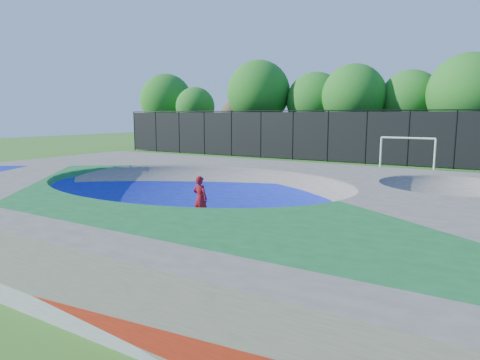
% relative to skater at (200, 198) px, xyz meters
% --- Properties ---
extents(ground, '(120.00, 120.00, 0.00)m').
position_rel_skater_xyz_m(ground, '(0.04, -0.41, -0.79)').
color(ground, '#2D651C').
rests_on(ground, ground).
extents(skate_deck, '(22.00, 14.00, 1.50)m').
position_rel_skater_xyz_m(skate_deck, '(0.04, -0.41, -0.04)').
color(skate_deck, gray).
rests_on(skate_deck, ground).
extents(skater, '(0.59, 0.40, 1.58)m').
position_rel_skater_xyz_m(skater, '(0.00, 0.00, 0.00)').
color(skater, red).
rests_on(skater, ground).
extents(skateboard, '(0.79, 0.27, 0.05)m').
position_rel_skater_xyz_m(skateboard, '(0.00, 0.00, -0.76)').
color(skateboard, black).
rests_on(skateboard, ground).
extents(soccer_goal, '(3.42, 0.12, 2.26)m').
position_rel_skater_xyz_m(soccer_goal, '(3.58, 17.35, 0.78)').
color(soccer_goal, silver).
rests_on(soccer_goal, ground).
extents(fence, '(48.09, 0.09, 4.04)m').
position_rel_skater_xyz_m(fence, '(0.04, 20.59, 1.31)').
color(fence, black).
rests_on(fence, ground).
extents(treeline, '(53.81, 7.84, 8.80)m').
position_rel_skater_xyz_m(treeline, '(0.26, 25.54, 4.46)').
color(treeline, '#3F311F').
rests_on(treeline, ground).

